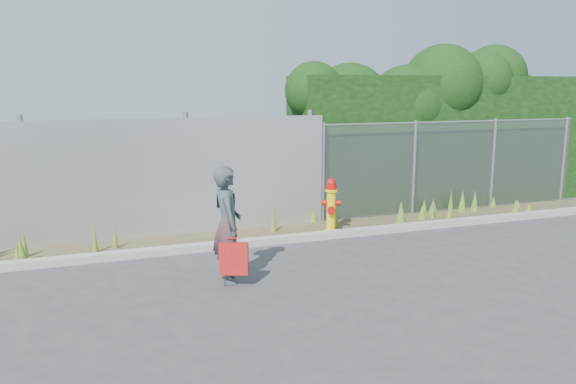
% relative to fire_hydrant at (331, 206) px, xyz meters
% --- Properties ---
extents(ground, '(80.00, 80.00, 0.00)m').
position_rel_fire_hydrant_xyz_m(ground, '(-0.83, -2.09, -0.53)').
color(ground, '#3B3A3D').
rests_on(ground, ground).
extents(curb, '(16.00, 0.22, 0.12)m').
position_rel_fire_hydrant_xyz_m(curb, '(-0.83, -0.29, -0.47)').
color(curb, gray).
rests_on(curb, ground).
extents(weed_strip, '(16.00, 1.30, 0.54)m').
position_rel_fire_hydrant_xyz_m(weed_strip, '(-1.56, 0.35, -0.38)').
color(weed_strip, '#4A402A').
rests_on(weed_strip, ground).
extents(corrugated_fence, '(8.50, 0.21, 2.30)m').
position_rel_fire_hydrant_xyz_m(corrugated_fence, '(-4.07, 0.91, 0.58)').
color(corrugated_fence, '#A7A9AE').
rests_on(corrugated_fence, ground).
extents(chainlink_fence, '(6.50, 0.07, 2.05)m').
position_rel_fire_hydrant_xyz_m(chainlink_fence, '(3.42, 0.91, 0.50)').
color(chainlink_fence, gray).
rests_on(chainlink_fence, ground).
extents(hedge, '(7.59, 2.22, 3.78)m').
position_rel_fire_hydrant_xyz_m(hedge, '(3.51, 1.95, 1.50)').
color(hedge, black).
rests_on(hedge, ground).
extents(fire_hydrant, '(0.36, 0.33, 1.09)m').
position_rel_fire_hydrant_xyz_m(fire_hydrant, '(0.00, 0.00, 0.00)').
color(fire_hydrant, yellow).
rests_on(fire_hydrant, ground).
extents(woman, '(0.45, 0.64, 1.68)m').
position_rel_fire_hydrant_xyz_m(woman, '(-2.50, -1.94, 0.31)').
color(woman, '#106468').
rests_on(woman, ground).
extents(red_tote_bag, '(0.40, 0.15, 0.52)m').
position_rel_fire_hydrant_xyz_m(red_tote_bag, '(-2.48, -2.22, -0.11)').
color(red_tote_bag, '#B80A23').
extents(black_shoulder_bag, '(0.26, 0.11, 0.20)m').
position_rel_fire_hydrant_xyz_m(black_shoulder_bag, '(-2.45, -1.70, 0.61)').
color(black_shoulder_bag, black).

